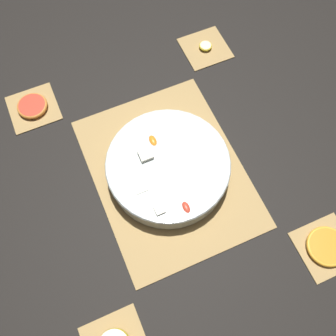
{
  "coord_description": "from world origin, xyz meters",
  "views": [
    {
      "loc": [
        0.36,
        -0.16,
        0.91
      ],
      "look_at": [
        0.0,
        0.0,
        0.03
      ],
      "focal_mm": 42.0,
      "sensor_mm": 36.0,
      "label": 1
    }
  ],
  "objects_px": {
    "grapefruit_slice": "(32,106)",
    "orange_slice_whole": "(327,246)",
    "fruit_salad_bowl": "(168,166)",
    "banana_coin_single": "(205,46)"
  },
  "relations": [
    {
      "from": "fruit_salad_bowl",
      "to": "banana_coin_single",
      "type": "relative_size",
      "value": 8.13
    },
    {
      "from": "fruit_salad_bowl",
      "to": "grapefruit_slice",
      "type": "relative_size",
      "value": 3.71
    },
    {
      "from": "orange_slice_whole",
      "to": "fruit_salad_bowl",
      "type": "bearing_deg",
      "value": -140.99
    },
    {
      "from": "banana_coin_single",
      "to": "grapefruit_slice",
      "type": "distance_m",
      "value": 0.52
    },
    {
      "from": "orange_slice_whole",
      "to": "banana_coin_single",
      "type": "relative_size",
      "value": 2.55
    },
    {
      "from": "fruit_salad_bowl",
      "to": "grapefruit_slice",
      "type": "height_order",
      "value": "fruit_salad_bowl"
    },
    {
      "from": "grapefruit_slice",
      "to": "orange_slice_whole",
      "type": "bearing_deg",
      "value": 38.95
    },
    {
      "from": "fruit_salad_bowl",
      "to": "banana_coin_single",
      "type": "bearing_deg",
      "value": 140.99
    },
    {
      "from": "orange_slice_whole",
      "to": "banana_coin_single",
      "type": "xyz_separation_m",
      "value": [
        -0.64,
        0.0,
        -0.0
      ]
    },
    {
      "from": "banana_coin_single",
      "to": "orange_slice_whole",
      "type": "bearing_deg",
      "value": 0.0
    }
  ]
}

